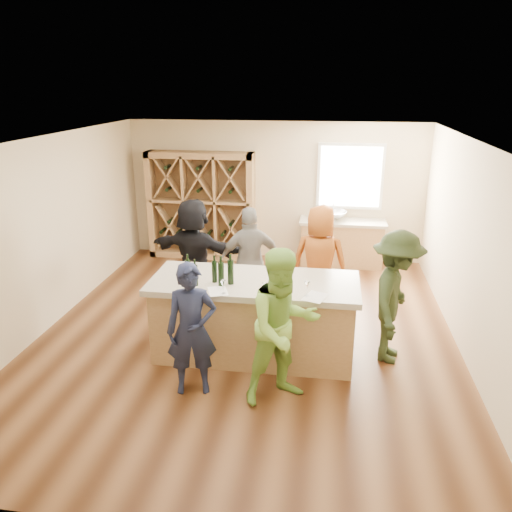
# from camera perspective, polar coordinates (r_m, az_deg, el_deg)

# --- Properties ---
(floor) EXTENTS (6.00, 7.00, 0.10)m
(floor) POSITION_cam_1_polar(r_m,az_deg,el_deg) (7.51, -0.99, -9.13)
(floor) COLOR brown
(floor) RESTS_ON ground
(ceiling) EXTENTS (6.00, 7.00, 0.10)m
(ceiling) POSITION_cam_1_polar(r_m,az_deg,el_deg) (6.64, -1.14, 13.44)
(ceiling) COLOR white
(ceiling) RESTS_ON ground
(wall_back) EXTENTS (6.00, 0.10, 2.80)m
(wall_back) POSITION_cam_1_polar(r_m,az_deg,el_deg) (10.34, 2.19, 7.45)
(wall_back) COLOR beige
(wall_back) RESTS_ON ground
(wall_front) EXTENTS (6.00, 0.10, 2.80)m
(wall_front) POSITION_cam_1_polar(r_m,az_deg,el_deg) (3.81, -10.16, -15.07)
(wall_front) COLOR beige
(wall_front) RESTS_ON ground
(wall_left) EXTENTS (0.10, 7.00, 2.80)m
(wall_left) POSITION_cam_1_polar(r_m,az_deg,el_deg) (8.01, -23.15, 2.32)
(wall_left) COLOR beige
(wall_left) RESTS_ON ground
(wall_right) EXTENTS (0.10, 7.00, 2.80)m
(wall_right) POSITION_cam_1_polar(r_m,az_deg,el_deg) (7.13, 23.92, 0.21)
(wall_right) COLOR beige
(wall_right) RESTS_ON ground
(window_frame) EXTENTS (1.30, 0.06, 1.30)m
(window_frame) POSITION_cam_1_polar(r_m,az_deg,el_deg) (10.15, 10.72, 8.91)
(window_frame) COLOR white
(window_frame) RESTS_ON wall_back
(window_pane) EXTENTS (1.18, 0.01, 1.18)m
(window_pane) POSITION_cam_1_polar(r_m,az_deg,el_deg) (10.11, 10.73, 8.88)
(window_pane) COLOR white
(window_pane) RESTS_ON wall_back
(wine_rack) EXTENTS (2.20, 0.45, 2.20)m
(wine_rack) POSITION_cam_1_polar(r_m,az_deg,el_deg) (10.41, -6.28, 5.73)
(wine_rack) COLOR #A27C4D
(wine_rack) RESTS_ON floor
(back_counter_base) EXTENTS (1.60, 0.58, 0.86)m
(back_counter_base) POSITION_cam_1_polar(r_m,az_deg,el_deg) (10.20, 9.75, 1.37)
(back_counter_base) COLOR #A27C4D
(back_counter_base) RESTS_ON floor
(back_counter_top) EXTENTS (1.70, 0.62, 0.06)m
(back_counter_top) POSITION_cam_1_polar(r_m,az_deg,el_deg) (10.07, 9.89, 3.86)
(back_counter_top) COLOR #B2A891
(back_counter_top) RESTS_ON back_counter_base
(sink) EXTENTS (0.54, 0.54, 0.19)m
(sink) POSITION_cam_1_polar(r_m,az_deg,el_deg) (10.03, 8.79, 4.59)
(sink) COLOR silver
(sink) RESTS_ON back_counter_top
(faucet) EXTENTS (0.02, 0.02, 0.30)m
(faucet) POSITION_cam_1_polar(r_m,az_deg,el_deg) (10.19, 8.81, 5.15)
(faucet) COLOR silver
(faucet) RESTS_ON back_counter_top
(tasting_counter_base) EXTENTS (2.60, 1.00, 1.00)m
(tasting_counter_base) POSITION_cam_1_polar(r_m,az_deg,el_deg) (6.75, -0.19, -7.35)
(tasting_counter_base) COLOR #A27C4D
(tasting_counter_base) RESTS_ON floor
(tasting_counter_top) EXTENTS (2.72, 1.12, 0.08)m
(tasting_counter_top) POSITION_cam_1_polar(r_m,az_deg,el_deg) (6.53, -0.20, -3.11)
(tasting_counter_top) COLOR #B2A891
(tasting_counter_top) RESTS_ON tasting_counter_base
(wine_bottle_a) EXTENTS (0.07, 0.07, 0.29)m
(wine_bottle_a) POSITION_cam_1_polar(r_m,az_deg,el_deg) (6.50, -7.78, -1.65)
(wine_bottle_a) COLOR black
(wine_bottle_a) RESTS_ON tasting_counter_top
(wine_bottle_b) EXTENTS (0.07, 0.07, 0.27)m
(wine_bottle_b) POSITION_cam_1_polar(r_m,az_deg,el_deg) (6.35, -6.96, -2.23)
(wine_bottle_b) COLOR black
(wine_bottle_b) RESTS_ON tasting_counter_top
(wine_bottle_c) EXTENTS (0.07, 0.07, 0.28)m
(wine_bottle_c) POSITION_cam_1_polar(r_m,az_deg,el_deg) (6.43, -4.76, -1.81)
(wine_bottle_c) COLOR black
(wine_bottle_c) RESTS_ON tasting_counter_top
(wine_bottle_d) EXTENTS (0.08, 0.08, 0.31)m
(wine_bottle_d) POSITION_cam_1_polar(r_m,az_deg,el_deg) (6.30, -4.01, -2.06)
(wine_bottle_d) COLOR black
(wine_bottle_d) RESTS_ON tasting_counter_top
(wine_bottle_e) EXTENTS (0.08, 0.08, 0.32)m
(wine_bottle_e) POSITION_cam_1_polar(r_m,az_deg,el_deg) (6.35, -2.92, -1.84)
(wine_bottle_e) COLOR black
(wine_bottle_e) RESTS_ON tasting_counter_top
(wine_glass_a) EXTENTS (0.08, 0.08, 0.17)m
(wine_glass_a) POSITION_cam_1_polar(r_m,az_deg,el_deg) (6.09, -3.77, -3.60)
(wine_glass_a) COLOR white
(wine_glass_a) RESTS_ON tasting_counter_top
(wine_glass_b) EXTENTS (0.08, 0.08, 0.16)m
(wine_glass_b) POSITION_cam_1_polar(r_m,az_deg,el_deg) (6.00, 0.97, -3.96)
(wine_glass_b) COLOR white
(wine_glass_b) RESTS_ON tasting_counter_top
(wine_glass_c) EXTENTS (0.08, 0.08, 0.19)m
(wine_glass_c) POSITION_cam_1_polar(r_m,az_deg,el_deg) (6.04, 5.85, -3.73)
(wine_glass_c) COLOR white
(wine_glass_c) RESTS_ON tasting_counter_top
(wine_glass_d) EXTENTS (0.09, 0.09, 0.18)m
(wine_glass_d) POSITION_cam_1_polar(r_m,az_deg,el_deg) (6.34, 3.24, -2.58)
(wine_glass_d) COLOR white
(wine_glass_d) RESTS_ON tasting_counter_top
(tasting_menu_a) EXTENTS (0.32, 0.37, 0.00)m
(tasting_menu_a) POSITION_cam_1_polar(r_m,az_deg,el_deg) (6.20, -4.39, -4.03)
(tasting_menu_a) COLOR white
(tasting_menu_a) RESTS_ON tasting_counter_top
(tasting_menu_b) EXTENTS (0.29, 0.35, 0.00)m
(tasting_menu_b) POSITION_cam_1_polar(r_m,az_deg,el_deg) (6.14, 1.58, -4.19)
(tasting_menu_b) COLOR white
(tasting_menu_b) RESTS_ON tasting_counter_top
(tasting_menu_c) EXTENTS (0.34, 0.39, 0.00)m
(tasting_menu_c) POSITION_cam_1_polar(r_m,az_deg,el_deg) (6.06, 6.81, -4.66)
(tasting_menu_c) COLOR white
(tasting_menu_c) RESTS_ON tasting_counter_top
(person_near_left) EXTENTS (0.68, 0.56, 1.62)m
(person_near_left) POSITION_cam_1_polar(r_m,az_deg,el_deg) (5.90, -7.35, -8.35)
(person_near_left) COLOR #191E38
(person_near_left) RESTS_ON floor
(person_near_right) EXTENTS (1.02, 0.89, 1.85)m
(person_near_right) POSITION_cam_1_polar(r_m,az_deg,el_deg) (5.67, 3.15, -8.12)
(person_near_right) COLOR #8CC64C
(person_near_right) RESTS_ON floor
(person_server) EXTENTS (0.79, 1.25, 1.78)m
(person_server) POSITION_cam_1_polar(r_m,az_deg,el_deg) (6.72, 15.61, -4.57)
(person_server) COLOR #263319
(person_server) RESTS_ON floor
(person_far_mid) EXTENTS (1.12, 0.78, 1.73)m
(person_far_mid) POSITION_cam_1_polar(r_m,az_deg,el_deg) (7.82, -0.62, -0.59)
(person_far_mid) COLOR slate
(person_far_mid) RESTS_ON floor
(person_far_right) EXTENTS (0.94, 0.68, 1.79)m
(person_far_right) POSITION_cam_1_polar(r_m,az_deg,el_deg) (7.78, 7.26, -0.64)
(person_far_right) COLOR #994C19
(person_far_right) RESTS_ON floor
(person_far_left) EXTENTS (1.77, 0.96, 1.81)m
(person_far_left) POSITION_cam_1_polar(r_m,az_deg,el_deg) (8.11, -7.06, 0.30)
(person_far_left) COLOR black
(person_far_left) RESTS_ON floor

